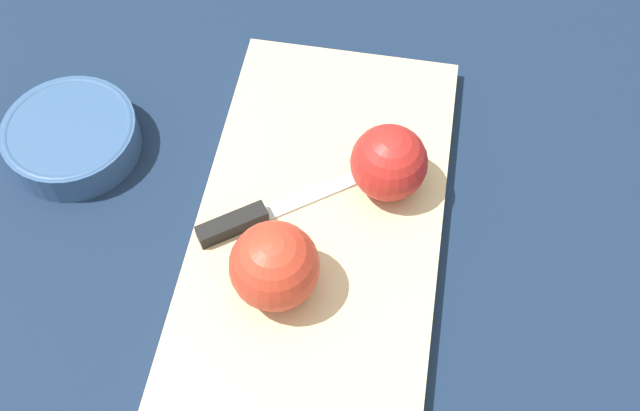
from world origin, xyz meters
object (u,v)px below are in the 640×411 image
Objects in this scene: apple_half_left at (274,266)px; apple_half_right at (389,162)px; knife at (248,219)px; bowl at (71,136)px.

apple_half_left is 1.08× the size of apple_half_right.
apple_half_right is at bearing -7.67° from knife.
bowl is (0.09, 0.19, -0.00)m from knife.
bowl is (0.15, 0.23, -0.04)m from apple_half_left.
knife is 0.21m from bowl.
apple_half_right is 0.47× the size of knife.
apple_half_left is 0.50× the size of knife.
apple_half_left is 0.08m from knife.
knife is (0.06, 0.03, -0.03)m from apple_half_left.
apple_half_left reaches higher than bowl.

